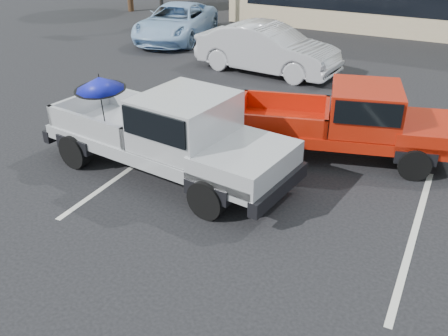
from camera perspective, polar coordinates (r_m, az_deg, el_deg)
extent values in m
plane|color=black|center=(8.59, -1.30, -9.27)|extent=(90.00, 90.00, 0.00)
cube|color=silver|center=(11.42, -10.00, 0.41)|extent=(0.12, 5.00, 0.01)
cube|color=silver|center=(9.57, 20.89, -7.03)|extent=(0.12, 5.00, 0.01)
cube|color=black|center=(23.38, 24.24, 16.50)|extent=(18.00, 0.08, 1.10)
cylinder|color=black|center=(11.47, -16.65, 1.86)|extent=(0.79, 0.38, 0.76)
cylinder|color=black|center=(12.58, -10.34, 4.94)|extent=(0.79, 0.38, 0.76)
cylinder|color=black|center=(9.22, -1.91, -3.57)|extent=(0.79, 0.38, 0.76)
cylinder|color=black|center=(10.57, 3.95, 0.74)|extent=(0.79, 0.38, 0.76)
cube|color=#BBBEC1|center=(10.69, -6.66, 2.67)|extent=(5.60, 2.62, 0.28)
cube|color=#BBBEC1|center=(9.52, 2.51, 0.95)|extent=(1.74, 2.10, 0.46)
cube|color=black|center=(9.38, 6.35, -2.29)|extent=(0.46, 1.97, 0.30)
cube|color=black|center=(12.60, -16.25, 4.88)|extent=(0.44, 1.97, 0.28)
cube|color=#BBBEC1|center=(10.09, -4.47, 5.43)|extent=(1.88, 2.04, 1.05)
cube|color=black|center=(10.01, -4.51, 6.49)|extent=(1.75, 2.12, 0.55)
cube|color=black|center=(11.59, -12.17, 4.61)|extent=(2.52, 2.13, 0.10)
cube|color=#BBBEC1|center=(12.05, -9.38, 7.31)|extent=(2.29, 0.41, 0.50)
cube|color=#BBBEC1|center=(10.95, -15.54, 4.51)|extent=(2.29, 0.41, 0.50)
cube|color=#BBBEC1|center=(12.26, -15.96, 6.96)|extent=(0.34, 1.84, 0.50)
cube|color=#BBBEC1|center=(10.76, -8.19, 4.84)|extent=(0.34, 1.84, 0.50)
ellipsoid|color=brown|center=(11.09, -9.94, 4.96)|extent=(0.55, 0.48, 0.33)
cylinder|color=brown|center=(10.87, -9.18, 4.32)|extent=(0.07, 0.07, 0.25)
cylinder|color=brown|center=(10.99, -8.59, 4.61)|extent=(0.07, 0.07, 0.25)
ellipsoid|color=brown|center=(10.89, -9.35, 5.77)|extent=(0.35, 0.32, 0.45)
cylinder|color=red|center=(10.83, -9.32, 6.47)|extent=(0.22, 0.22, 0.04)
sphere|color=brown|center=(10.74, -9.08, 6.91)|extent=(0.24, 0.24, 0.24)
cone|color=black|center=(10.66, -8.53, 6.67)|extent=(0.18, 0.14, 0.11)
cone|color=black|center=(10.67, -9.44, 7.45)|extent=(0.08, 0.08, 0.12)
cone|color=black|center=(10.76, -8.98, 7.65)|extent=(0.08, 0.08, 0.12)
cylinder|color=brown|center=(11.25, -10.59, 4.67)|extent=(0.30, 0.05, 0.10)
cylinder|color=black|center=(11.17, -13.72, 6.72)|extent=(0.02, 0.10, 1.05)
cone|color=#141AB1|center=(10.99, -14.04, 9.37)|extent=(1.10, 1.12, 0.36)
cylinder|color=black|center=(10.94, -14.14, 10.16)|extent=(0.02, 0.02, 0.10)
cylinder|color=black|center=(11.03, -13.96, 8.73)|extent=(1.10, 1.10, 0.09)
cylinder|color=black|center=(11.14, 4.27, 2.02)|extent=(0.73, 0.42, 0.69)
cylinder|color=black|center=(12.65, 5.35, 5.23)|extent=(0.73, 0.42, 0.69)
cylinder|color=black|center=(11.25, 20.90, 0.40)|extent=(0.73, 0.42, 0.69)
cylinder|color=black|center=(12.74, 20.03, 3.77)|extent=(0.73, 0.42, 0.69)
cube|color=#B01B09|center=(11.72, 13.03, 4.12)|extent=(5.15, 2.91, 0.25)
cube|color=#B01B09|center=(11.85, 21.87, 4.04)|extent=(1.75, 2.02, 0.42)
cube|color=black|center=(11.96, 0.99, 4.54)|extent=(0.60, 1.75, 0.25)
cube|color=#B01B09|center=(11.53, 15.83, 6.66)|extent=(1.86, 1.98, 0.95)
cube|color=black|center=(11.46, 15.95, 7.50)|extent=(1.75, 2.04, 0.50)
cube|color=black|center=(11.73, 6.66, 4.97)|extent=(2.43, 2.13, 0.09)
cube|color=#B01B09|center=(12.36, 7.11, 7.51)|extent=(2.03, 0.61, 0.45)
cube|color=#B01B09|center=(10.90, 6.30, 4.72)|extent=(2.03, 0.61, 0.45)
cube|color=#B01B09|center=(11.74, 1.88, 6.61)|extent=(0.51, 1.63, 0.45)
cube|color=#B01B09|center=(11.59, 11.64, 5.74)|extent=(0.51, 1.63, 0.45)
imported|color=silver|center=(17.63, 4.97, 13.43)|extent=(5.12, 2.23, 1.64)
imported|color=#9DC2EA|center=(22.34, -5.48, 16.26)|extent=(3.43, 5.66, 1.47)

